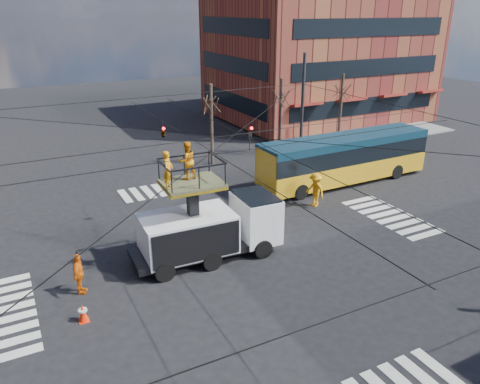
% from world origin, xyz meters
% --- Properties ---
extents(ground, '(120.00, 120.00, 0.00)m').
position_xyz_m(ground, '(0.00, 0.00, 0.00)').
color(ground, black).
rests_on(ground, ground).
extents(sidewalk_ne, '(18.00, 18.00, 0.12)m').
position_xyz_m(sidewalk_ne, '(21.00, 21.00, 0.06)').
color(sidewalk_ne, slate).
rests_on(sidewalk_ne, ground).
extents(crosswalks, '(22.40, 22.40, 0.02)m').
position_xyz_m(crosswalks, '(0.00, 0.00, 0.01)').
color(crosswalks, silver).
rests_on(crosswalks, ground).
extents(building_ne, '(20.06, 16.06, 14.00)m').
position_xyz_m(building_ne, '(21.98, 23.98, 7.00)').
color(building_ne, maroon).
rests_on(building_ne, ground).
extents(overhead_network, '(24.24, 24.24, 8.00)m').
position_xyz_m(overhead_network, '(-0.07, 0.40, 4.29)').
color(overhead_network, '#2D2D30').
rests_on(overhead_network, ground).
extents(tree_a, '(2.00, 2.00, 6.00)m').
position_xyz_m(tree_a, '(5.00, 13.50, 4.63)').
color(tree_a, '#382B21').
rests_on(tree_a, ground).
extents(tree_b, '(2.00, 2.00, 6.00)m').
position_xyz_m(tree_b, '(11.00, 13.50, 4.63)').
color(tree_b, '#382B21').
rests_on(tree_b, ground).
extents(tree_c, '(2.00, 2.00, 6.00)m').
position_xyz_m(tree_c, '(17.00, 13.50, 4.63)').
color(tree_c, '#382B21').
rests_on(tree_c, ground).
extents(utility_truck, '(7.08, 2.87, 5.65)m').
position_xyz_m(utility_truck, '(-0.94, 0.53, 1.94)').
color(utility_truck, black).
rests_on(utility_truck, ground).
extents(city_bus, '(12.48, 2.80, 3.20)m').
position_xyz_m(city_bus, '(11.22, 5.73, 1.73)').
color(city_bus, yellow).
rests_on(city_bus, ground).
extents(traffic_cone, '(0.36, 0.36, 0.76)m').
position_xyz_m(traffic_cone, '(-7.26, -1.83, 0.38)').
color(traffic_cone, '#FF2A0A').
rests_on(traffic_cone, ground).
extents(worker_ground, '(0.82, 1.15, 1.81)m').
position_xyz_m(worker_ground, '(-7.00, 0.17, 0.90)').
color(worker_ground, orange).
rests_on(worker_ground, ground).
extents(flagger, '(0.98, 1.45, 2.07)m').
position_xyz_m(flagger, '(7.05, 3.21, 1.03)').
color(flagger, orange).
rests_on(flagger, ground).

